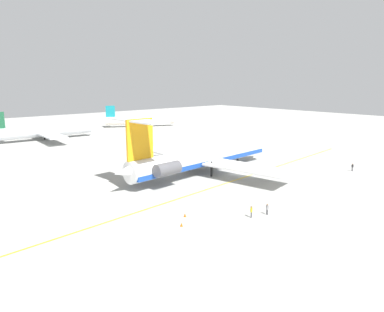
{
  "coord_description": "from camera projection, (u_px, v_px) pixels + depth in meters",
  "views": [
    {
      "loc": [
        -57.02,
        -49.49,
        19.91
      ],
      "look_at": [
        -4.4,
        10.01,
        3.13
      ],
      "focal_mm": 33.09,
      "sensor_mm": 36.0,
      "label": 1
    }
  ],
  "objects": [
    {
      "name": "ground_crew_near_tail",
      "position": [
        267.0,
        208.0,
        53.7
      ],
      "size": [
        0.28,
        0.43,
        1.75
      ],
      "rotation": [
        0.0,
        0.0,
        3.38
      ],
      "color": "black",
      "rests_on": "ground"
    },
    {
      "name": "safety_cone_wingtip",
      "position": [
        181.0,
        225.0,
        49.48
      ],
      "size": [
        0.4,
        0.4,
        0.55
      ],
      "primitive_type": "cone",
      "color": "#EA590F",
      "rests_on": "ground"
    },
    {
      "name": "airliner_mid_left",
      "position": [
        47.0,
        131.0,
        122.89
      ],
      "size": [
        34.62,
        34.21,
        10.35
      ],
      "rotation": [
        0.0,
        0.0,
        -0.07
      ],
      "color": "silver",
      "rests_on": "ground"
    },
    {
      "name": "ground_crew_portside",
      "position": [
        251.0,
        210.0,
        52.52
      ],
      "size": [
        0.33,
        0.37,
        1.83
      ],
      "rotation": [
        0.0,
        0.0,
        2.44
      ],
      "color": "black",
      "rests_on": "ground"
    },
    {
      "name": "main_jetliner",
      "position": [
        200.0,
        157.0,
        77.25
      ],
      "size": [
        45.7,
        40.51,
        13.3
      ],
      "rotation": [
        0.0,
        0.0,
        0.07
      ],
      "color": "white",
      "rests_on": "ground"
    },
    {
      "name": "ground_crew_near_nose",
      "position": [
        352.0,
        166.0,
        79.87
      ],
      "size": [
        0.29,
        0.38,
        1.77
      ],
      "rotation": [
        0.0,
        0.0,
        0.62
      ],
      "color": "black",
      "rests_on": "ground"
    },
    {
      "name": "taxiway_centreline",
      "position": [
        234.0,
        181.0,
        72.35
      ],
      "size": [
        96.98,
        8.42,
        0.01
      ],
      "primitive_type": "cube",
      "rotation": [
        0.0,
        0.0,
        0.08
      ],
      "color": "gold",
      "rests_on": "ground"
    },
    {
      "name": "airliner_mid_right",
      "position": [
        142.0,
        120.0,
        158.53
      ],
      "size": [
        29.65,
        30.04,
        9.54
      ],
      "rotation": [
        0.0,
        0.0,
        -0.49
      ],
      "color": "silver",
      "rests_on": "ground"
    },
    {
      "name": "safety_cone_nose",
      "position": [
        185.0,
        215.0,
        53.03
      ],
      "size": [
        0.4,
        0.4,
        0.55
      ],
      "primitive_type": "cone",
      "color": "#EA590F",
      "rests_on": "ground"
    },
    {
      "name": "ground",
      "position": [
        237.0,
        174.0,
        77.35
      ],
      "size": [
        328.26,
        328.26,
        0.0
      ],
      "primitive_type": "plane",
      "color": "#9E9E99"
    }
  ]
}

